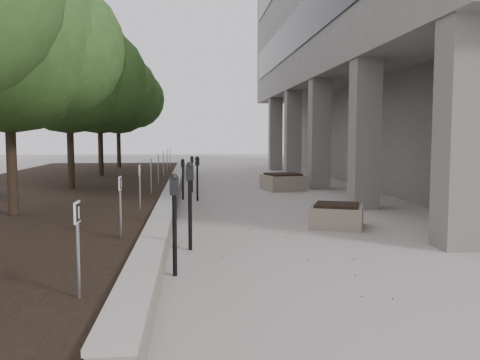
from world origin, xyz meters
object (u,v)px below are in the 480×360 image
parking_meter_3 (183,179)px  parking_meter_4 (197,179)px  crabapple_tree_5 (118,111)px  planter_front (337,215)px  planter_back (283,182)px  parking_meter_1 (175,225)px  parking_meter_5 (192,174)px  crabapple_tree_2 (8,77)px  crabapple_tree_3 (69,96)px  parking_meter_2 (190,206)px  crabapple_tree_4 (100,105)px

parking_meter_3 → parking_meter_4: size_ratio=0.93×
crabapple_tree_5 → planter_front: size_ratio=4.99×
planter_front → planter_back: (0.13, 7.41, 0.05)m
parking_meter_1 → parking_meter_3: 8.62m
parking_meter_1 → planter_back: size_ratio=1.12×
parking_meter_5 → crabapple_tree_2: bearing=-119.3°
parking_meter_1 → parking_meter_3: parking_meter_1 is taller
crabapple_tree_3 → crabapple_tree_5: 10.00m
crabapple_tree_3 → parking_meter_2: bearing=-62.3°
crabapple_tree_3 → parking_meter_1: size_ratio=3.72×
parking_meter_1 → planter_front: (3.36, 3.58, -0.48)m
planter_front → parking_meter_4: bearing=122.5°
crabapple_tree_4 → planter_back: crabapple_tree_4 is taller
parking_meter_2 → planter_back: size_ratio=1.18×
crabapple_tree_4 → parking_meter_4: crabapple_tree_4 is taller
crabapple_tree_4 → parking_meter_3: size_ratio=4.32×
crabapple_tree_3 → parking_meter_4: 4.44m
crabapple_tree_2 → planter_front: (6.67, 0.24, -2.87)m
planter_front → parking_meter_2: bearing=-148.3°
parking_meter_4 → parking_meter_5: (-0.16, 2.35, -0.04)m
crabapple_tree_4 → parking_meter_3: 6.26m
crabapple_tree_3 → parking_meter_5: (3.55, 2.24, -2.49)m
crabapple_tree_5 → parking_meter_1: bearing=-79.8°
crabapple_tree_4 → crabapple_tree_5: size_ratio=1.00×
parking_meter_5 → planter_front: (3.12, -7.01, -0.38)m
parking_meter_4 → planter_front: parking_meter_4 is taller
crabapple_tree_5 → parking_meter_3: bearing=-71.4°
parking_meter_4 → planter_back: parking_meter_4 is taller
crabapple_tree_4 → parking_meter_3: bearing=-55.3°
parking_meter_3 → planter_front: (3.40, -5.04, -0.38)m
crabapple_tree_2 → parking_meter_5: 8.44m
parking_meter_1 → parking_meter_2: parking_meter_2 is taller
parking_meter_3 → planter_back: size_ratio=0.97×
parking_meter_1 → crabapple_tree_2: bearing=127.5°
crabapple_tree_2 → parking_meter_5: (3.55, 7.24, -2.49)m
crabapple_tree_3 → crabapple_tree_5: size_ratio=1.00×
parking_meter_3 → crabapple_tree_4: bearing=128.4°
crabapple_tree_2 → planter_back: 10.62m
crabapple_tree_2 → crabapple_tree_5: (0.00, 15.00, 0.00)m
crabapple_tree_5 → parking_meter_3: 10.55m
parking_meter_1 → crabapple_tree_5: bearing=93.0°
parking_meter_3 → parking_meter_1: bearing=-86.1°
parking_meter_2 → planter_back: 9.93m
crabapple_tree_2 → planter_front: bearing=2.0°
parking_meter_5 → parking_meter_2: bearing=-93.4°
crabapple_tree_3 → planter_back: bearing=21.3°
parking_meter_4 → parking_meter_5: size_ratio=1.07×
crabapple_tree_3 → crabapple_tree_4: 5.00m
planter_front → parking_meter_5: bearing=114.0°
crabapple_tree_2 → planter_front: crabapple_tree_2 is taller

